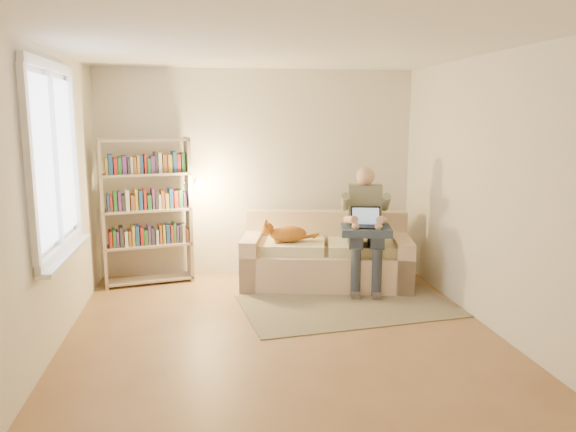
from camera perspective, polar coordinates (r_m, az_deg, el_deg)
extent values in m
plane|color=brown|center=(5.35, -0.52, -12.06)|extent=(4.50, 4.50, 0.00)
cube|color=white|center=(4.98, -0.57, 16.81)|extent=(4.00, 4.50, 0.02)
cube|color=silver|center=(5.13, -23.27, 1.23)|extent=(0.02, 4.50, 2.60)
cube|color=silver|center=(5.64, 20.05, 2.18)|extent=(0.02, 4.50, 2.60)
cube|color=silver|center=(7.22, -3.02, 4.40)|extent=(4.00, 0.02, 2.60)
cube|color=silver|center=(2.83, 5.78, -4.67)|extent=(4.00, 0.02, 2.60)
plane|color=white|center=(5.28, -22.67, 5.33)|extent=(0.00, 1.50, 1.50)
cube|color=white|center=(5.28, -23.17, 13.90)|extent=(0.05, 1.50, 0.08)
cube|color=white|center=(5.39, -22.00, -3.06)|extent=(0.05, 1.50, 0.08)
cube|color=white|center=(5.27, -22.57, 5.33)|extent=(0.04, 0.05, 1.50)
cube|color=white|center=(5.39, -21.55, -3.57)|extent=(0.12, 1.52, 0.04)
cube|color=beige|center=(6.84, 3.88, -5.24)|extent=(2.14, 1.29, 0.42)
cube|color=beige|center=(7.08, 3.90, -1.18)|extent=(1.99, 0.61, 0.43)
cube|color=beige|center=(6.87, -3.65, -4.40)|extent=(0.38, 0.92, 0.60)
cube|color=beige|center=(6.88, 11.41, -4.55)|extent=(0.38, 0.92, 0.60)
cube|color=beige|center=(6.73, 0.08, -3.10)|extent=(0.95, 0.76, 0.12)
cube|color=beige|center=(6.74, 7.73, -3.17)|extent=(0.95, 0.76, 0.12)
cube|color=gray|center=(6.73, 7.79, 0.89)|extent=(0.43, 0.29, 0.54)
sphere|color=tan|center=(6.66, 7.88, 4.02)|extent=(0.22, 0.22, 0.22)
cube|color=#2F3642|center=(6.53, 6.85, -2.26)|extent=(0.24, 0.46, 0.17)
cube|color=#2F3642|center=(6.55, 8.91, -2.28)|extent=(0.24, 0.46, 0.17)
cylinder|color=#2F3642|center=(6.40, 6.90, -5.71)|extent=(0.11, 0.11, 0.56)
cylinder|color=#2F3642|center=(6.42, 9.00, -5.72)|extent=(0.11, 0.11, 0.56)
ellipsoid|color=orange|center=(6.67, 0.06, -1.85)|extent=(0.47, 0.32, 0.20)
sphere|color=orange|center=(6.64, -2.10, -1.33)|extent=(0.15, 0.15, 0.15)
cylinder|color=orange|center=(6.72, 2.04, -2.11)|extent=(0.22, 0.09, 0.06)
cube|color=#2C394D|center=(6.50, 7.83, -1.46)|extent=(0.65, 0.57, 0.09)
cube|color=black|center=(6.45, 7.87, -1.06)|extent=(0.38, 0.30, 0.02)
cube|color=black|center=(6.54, 7.82, 0.01)|extent=(0.35, 0.17, 0.21)
plane|color=#8CA5CC|center=(6.54, 7.82, 0.01)|extent=(0.33, 0.18, 0.28)
cube|color=#C1AC92|center=(6.90, -18.34, 0.15)|extent=(0.09, 0.27, 1.77)
cube|color=#C1AC92|center=(7.01, -10.04, 0.65)|extent=(0.09, 0.27, 1.77)
cube|color=#C1AC92|center=(7.12, -13.86, -6.25)|extent=(1.09, 0.48, 0.03)
cube|color=#C1AC92|center=(7.01, -14.01, -2.87)|extent=(1.09, 0.48, 0.03)
cube|color=#C1AC92|center=(6.93, -14.17, 0.60)|extent=(1.09, 0.48, 0.03)
cube|color=#C1AC92|center=(6.87, -14.32, 4.14)|extent=(1.09, 0.48, 0.03)
cube|color=#C1AC92|center=(6.85, -14.47, 7.48)|extent=(1.09, 0.48, 0.03)
cube|color=#66337F|center=(6.99, -14.06, -1.92)|extent=(0.92, 0.40, 0.21)
cube|color=#333338|center=(6.91, -14.21, 1.58)|extent=(0.92, 0.40, 0.21)
cube|color=silver|center=(6.86, -14.36, 5.13)|extent=(0.92, 0.40, 0.21)
cylinder|color=white|center=(6.98, -10.67, 1.08)|extent=(0.10, 0.10, 0.04)
cone|color=white|center=(6.86, -9.31, 3.22)|extent=(0.14, 0.16, 0.15)
cube|color=#7C715A|center=(6.14, 6.11, -9.07)|extent=(2.38, 1.59, 0.01)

